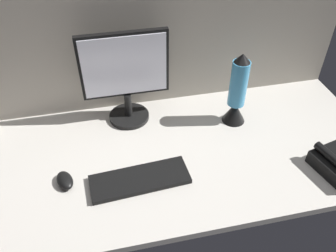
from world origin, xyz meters
TOP-DOWN VIEW (x-y plane):
  - ground_plane at (0.00, 0.00)cm, footprint 180.00×80.00cm
  - cubicle_wall_back at (0.07, 37.50)cm, footprint 180.00×5.50cm
  - monitor at (-11.76, 25.11)cm, footprint 36.99×18.00cm
  - keyboard at (-12.93, -13.99)cm, footprint 37.78×15.41cm
  - mouse at (-40.25, -9.09)cm, footprint 8.33×10.87cm
  - lava_lamp at (34.10, 12.68)cm, footprint 10.30×10.30cm

SIDE VIEW (x-z plane):
  - ground_plane at x=0.00cm, z-range -3.00..0.00cm
  - keyboard at x=-12.93cm, z-range 0.00..2.00cm
  - mouse at x=-40.25cm, z-range 0.00..3.40cm
  - lava_lamp at x=34.10cm, z-range -2.71..30.99cm
  - monitor at x=-11.76cm, z-range 1.77..43.31cm
  - cubicle_wall_back at x=0.07cm, z-range 0.03..76.20cm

